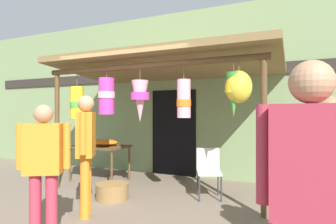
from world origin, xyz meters
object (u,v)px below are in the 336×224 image
passerby_at_right (43,161)px  folding_chair (209,168)px  display_table (100,149)px  vendor_in_orange (329,168)px  flower_heap_on_table (103,142)px  shopper_by_bananas (312,191)px  wicker_basket_by_table (112,191)px  customer_foreground (86,145)px

passerby_at_right → folding_chair: bearing=62.6°
display_table → passerby_at_right: passerby_at_right is taller
display_table → vendor_in_orange: (4.13, -1.99, 0.28)m
flower_heap_on_table → display_table: bearing=-138.7°
vendor_in_orange → shopper_by_bananas: (-0.21, -1.27, 0.09)m
wicker_basket_by_table → passerby_at_right: passerby_at_right is taller
vendor_in_orange → shopper_by_bananas: bearing=-99.2°
display_table → wicker_basket_by_table: size_ratio=2.13×
flower_heap_on_table → vendor_in_orange: bearing=-26.5°
folding_chair → customer_foreground: size_ratio=0.49×
customer_foreground → vendor_in_orange: bearing=-3.7°
customer_foreground → folding_chair: bearing=49.7°
wicker_basket_by_table → passerby_at_right: 1.82m
vendor_in_orange → flower_heap_on_table: bearing=153.5°
folding_chair → passerby_at_right: size_ratio=0.54×
passerby_at_right → shopper_by_bananas: bearing=-13.3°
folding_chair → wicker_basket_by_table: 1.70m
flower_heap_on_table → customer_foreground: customer_foreground is taller
display_table → passerby_at_right: bearing=-64.8°
folding_chair → customer_foreground: 2.14m
vendor_in_orange → wicker_basket_by_table: bearing=162.2°
folding_chair → shopper_by_bananas: size_ratio=0.48×
display_table → folding_chair: 2.50m
flower_heap_on_table → folding_chair: flower_heap_on_table is taller
shopper_by_bananas → passerby_at_right: size_ratio=1.12×
wicker_basket_by_table → passerby_at_right: size_ratio=0.35×
folding_chair → passerby_at_right: (-1.25, -2.41, 0.41)m
vendor_in_orange → shopper_by_bananas: shopper_by_bananas is taller
wicker_basket_by_table → shopper_by_bananas: shopper_by_bananas is taller
folding_chair → shopper_by_bananas: shopper_by_bananas is taller
vendor_in_orange → customer_foreground: size_ratio=0.95×
folding_chair → passerby_at_right: 2.74m
customer_foreground → passerby_at_right: size_ratio=1.10×
wicker_basket_by_table → passerby_at_right: (0.22, -1.63, 0.78)m
shopper_by_bananas → flower_heap_on_table: bearing=139.5°
wicker_basket_by_table → vendor_in_orange: (3.11, -1.00, 0.82)m
display_table → customer_foreground: 2.15m
folding_chair → customer_foreground: bearing=-130.3°
vendor_in_orange → customer_foreground: 3.00m
flower_heap_on_table → customer_foreground: (1.08, -1.84, 0.19)m
wicker_basket_by_table → customer_foreground: customer_foreground is taller
shopper_by_bananas → customer_foreground: bearing=152.2°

